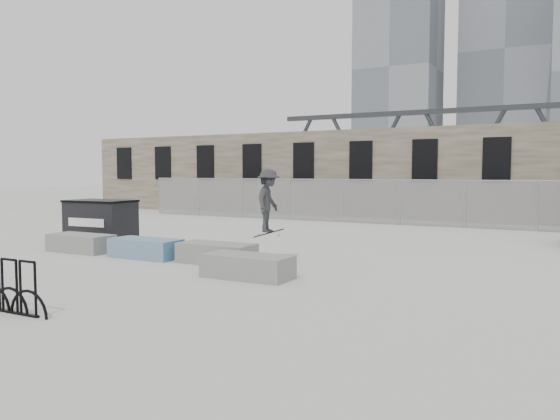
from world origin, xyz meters
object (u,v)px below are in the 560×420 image
at_px(planter_far_left, 81,242).
at_px(planter_offset, 247,265).
at_px(skateboarder, 268,201).
at_px(planter_center_right, 217,252).
at_px(planter_center_left, 146,247).
at_px(dumpster, 101,221).

height_order(planter_far_left, planter_offset, same).
xyz_separation_m(planter_offset, skateboarder, (-0.59, 1.99, 1.32)).
bearing_deg(planter_center_right, planter_offset, -36.44).
distance_m(planter_far_left, planter_center_left, 2.43).
bearing_deg(planter_center_right, skateboarder, 32.82).
relative_size(dumpster, skateboarder, 1.26).
xyz_separation_m(planter_center_right, skateboarder, (1.12, 0.72, 1.32)).
distance_m(planter_far_left, planter_offset, 6.48).
bearing_deg(planter_center_left, planter_offset, -15.70).
bearing_deg(planter_center_left, skateboarder, 14.57).
bearing_deg(planter_center_left, planter_center_right, 3.88).
bearing_deg(planter_center_right, planter_center_left, -176.12).
height_order(planter_offset, dumpster, dumpster).
height_order(planter_offset, skateboarder, skateboarder).
relative_size(planter_offset, skateboarder, 1.12).
bearing_deg(skateboarder, planter_far_left, 89.23).
relative_size(planter_offset, dumpster, 0.89).
xyz_separation_m(planter_center_left, dumpster, (-3.39, 1.61, 0.44)).
bearing_deg(dumpster, planter_center_right, -17.87).
bearing_deg(skateboarder, planter_offset, -173.44).
relative_size(planter_center_right, planter_offset, 1.00).
relative_size(planter_center_right, dumpster, 0.89).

